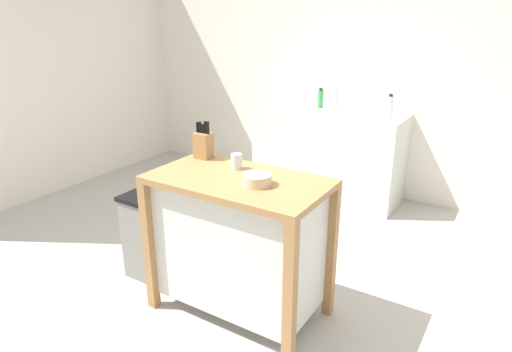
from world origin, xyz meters
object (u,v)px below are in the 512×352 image
(bowl_ceramic_small, at_px, (257,179))
(drinking_cup, at_px, (237,161))
(sink_faucet, at_px, (336,98))
(bottle_spray_cleaner, at_px, (390,107))
(bottle_hand_soap, at_px, (321,99))
(kitchen_island, at_px, (239,239))
(knife_block, at_px, (203,144))
(trash_bin, at_px, (151,236))

(bowl_ceramic_small, relative_size, drinking_cup, 1.77)
(sink_faucet, height_order, bottle_spray_cleaner, bottle_spray_cleaner)
(bottle_hand_soap, bearing_deg, bowl_ceramic_small, -74.44)
(kitchen_island, xyz_separation_m, drinking_cup, (-0.10, 0.13, 0.45))
(knife_block, bearing_deg, drinking_cup, -12.37)
(kitchen_island, bearing_deg, bowl_ceramic_small, -12.93)
(bowl_ceramic_small, height_order, drinking_cup, drinking_cup)
(bowl_ceramic_small, height_order, sink_faucet, sink_faucet)
(kitchen_island, height_order, sink_faucet, sink_faucet)
(knife_block, xyz_separation_m, sink_faucet, (0.09, 2.08, 0.00))
(bottle_spray_cleaner, bearing_deg, drinking_cup, -100.45)
(bowl_ceramic_small, distance_m, sink_faucet, 2.37)
(knife_block, height_order, trash_bin, knife_block)
(sink_faucet, xyz_separation_m, bottle_spray_cleaner, (0.59, -0.16, -0.00))
(bowl_ceramic_small, bearing_deg, knife_block, 157.32)
(drinking_cup, height_order, bottle_spray_cleaner, bottle_spray_cleaner)
(kitchen_island, distance_m, bottle_hand_soap, 2.32)
(bowl_ceramic_small, distance_m, drinking_cup, 0.30)
(sink_faucet, bearing_deg, kitchen_island, -81.88)
(trash_bin, height_order, bottle_spray_cleaner, bottle_spray_cleaner)
(bowl_ceramic_small, bearing_deg, sink_faucet, 101.65)
(trash_bin, bearing_deg, bottle_spray_cleaner, 63.90)
(drinking_cup, relative_size, bottle_spray_cleaner, 0.42)
(sink_faucet, bearing_deg, knife_block, -92.36)
(kitchen_island, distance_m, knife_block, 0.68)
(bowl_ceramic_small, bearing_deg, bottle_hand_soap, 105.56)
(drinking_cup, bearing_deg, kitchen_island, -52.98)
(drinking_cup, relative_size, bottle_hand_soap, 0.46)
(knife_block, bearing_deg, bottle_hand_soap, 91.84)
(kitchen_island, relative_size, sink_faucet, 4.83)
(kitchen_island, xyz_separation_m, bottle_hand_soap, (-0.48, 2.22, 0.49))
(trash_bin, xyz_separation_m, bottle_spray_cleaner, (1.04, 2.12, 0.69))
(drinking_cup, height_order, bottle_hand_soap, bottle_hand_soap)
(bottle_hand_soap, bearing_deg, knife_block, -88.16)
(kitchen_island, bearing_deg, bottle_spray_cleaner, 82.82)
(drinking_cup, distance_m, sink_faucet, 2.16)
(drinking_cup, bearing_deg, bottle_hand_soap, 100.21)
(sink_faucet, relative_size, bottle_hand_soap, 1.07)
(knife_block, bearing_deg, sink_faucet, 87.64)
(drinking_cup, xyz_separation_m, bottle_spray_cleaner, (0.37, 1.99, 0.04))
(bottle_spray_cleaner, bearing_deg, bottle_hand_soap, 172.63)
(kitchen_island, relative_size, trash_bin, 1.69)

